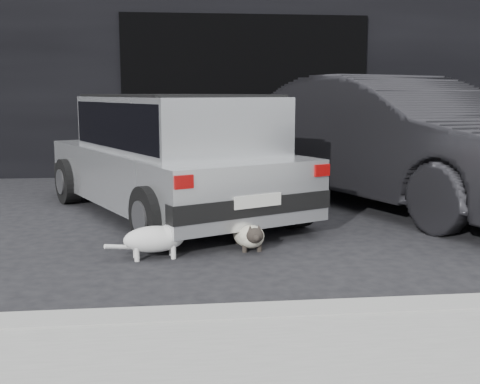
{
  "coord_description": "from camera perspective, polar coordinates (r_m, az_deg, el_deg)",
  "views": [
    {
      "loc": [
        -0.23,
        -5.88,
        1.36
      ],
      "look_at": [
        0.35,
        -0.79,
        0.51
      ],
      "focal_mm": 45.0,
      "sensor_mm": 36.0,
      "label": 1
    }
  ],
  "objects": [
    {
      "name": "ground",
      "position": [
        6.04,
        -4.21,
        -3.61
      ],
      "size": [
        80.0,
        80.0,
        0.0
      ],
      "primitive_type": "plane",
      "color": "black",
      "rests_on": "ground"
    },
    {
      "name": "silver_hatchback",
      "position": [
        6.69,
        -6.41,
        3.98
      ],
      "size": [
        3.01,
        3.98,
        1.34
      ],
      "rotation": [
        0.0,
        0.0,
        0.44
      ],
      "color": "silver",
      "rests_on": "ground"
    },
    {
      "name": "curb",
      "position": [
        3.74,
        13.37,
        -11.17
      ],
      "size": [
        18.0,
        0.25,
        0.12
      ],
      "primitive_type": "cube",
      "color": "gray",
      "rests_on": "ground"
    },
    {
      "name": "garage_opening",
      "position": [
        9.95,
        0.54,
        9.07
      ],
      "size": [
        4.0,
        0.1,
        2.6
      ],
      "primitive_type": "cube",
      "color": "black",
      "rests_on": "ground"
    },
    {
      "name": "second_car",
      "position": [
        7.48,
        14.78,
        4.69
      ],
      "size": [
        3.32,
        5.04,
        1.57
      ],
      "primitive_type": "imported",
      "rotation": [
        0.0,
        0.0,
        0.38
      ],
      "color": "black",
      "rests_on": "ground"
    },
    {
      "name": "building_facade",
      "position": [
        12.0,
        -0.69,
        14.86
      ],
      "size": [
        34.0,
        4.0,
        5.0
      ],
      "primitive_type": "cube",
      "color": "black",
      "rests_on": "ground"
    },
    {
      "name": "cat_siamese",
      "position": [
        5.29,
        0.89,
        -4.14
      ],
      "size": [
        0.3,
        0.77,
        0.27
      ],
      "rotation": [
        0.0,
        0.0,
        3.23
      ],
      "color": "beige",
      "rests_on": "ground"
    },
    {
      "name": "cat_white",
      "position": [
        5.04,
        -7.75,
        -4.32
      ],
      "size": [
        0.75,
        0.32,
        0.35
      ],
      "rotation": [
        0.0,
        0.0,
        -1.43
      ],
      "color": "silver",
      "rests_on": "ground"
    }
  ]
}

